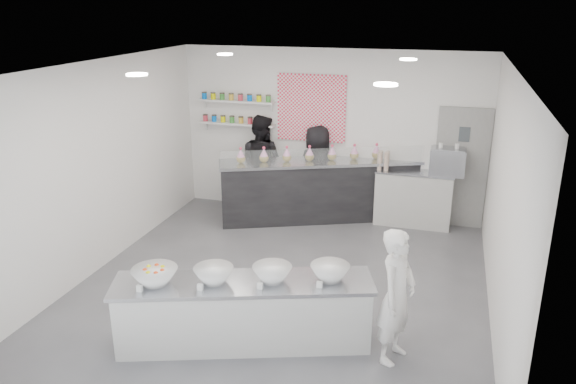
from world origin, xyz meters
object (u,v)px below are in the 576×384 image
object	(u,v)px
espresso_machine	(447,162)
woman_prep	(397,296)
staff_left	(261,163)
espresso_ledge	(413,199)
prep_counter	(244,313)
back_bar	(320,190)
staff_right	(317,171)

from	to	relation	value
espresso_machine	woman_prep	bearing A→B (deg)	-95.65
staff_left	woman_prep	bearing A→B (deg)	136.40
espresso_ledge	espresso_machine	world-z (taller)	espresso_machine
prep_counter	espresso_ledge	distance (m)	4.51
back_bar	staff_left	xyz separation A→B (m)	(-1.20, 0.25, 0.35)
espresso_machine	staff_right	distance (m)	2.30
staff_left	espresso_ledge	bearing A→B (deg)	-170.77
back_bar	staff_right	distance (m)	0.40
staff_right	staff_left	bearing A→B (deg)	19.02
prep_counter	staff_left	xyz separation A→B (m)	(-1.27, 4.30, 0.50)
espresso_machine	back_bar	bearing A→B (deg)	-175.20
espresso_machine	staff_left	xyz separation A→B (m)	(-3.35, 0.07, -0.30)
espresso_machine	staff_right	world-z (taller)	staff_right
back_bar	staff_left	bearing A→B (deg)	145.18
woman_prep	staff_left	size ratio (longest dim) A/B	0.85
back_bar	staff_left	world-z (taller)	staff_left
staff_right	back_bar	bearing A→B (deg)	135.14
espresso_ledge	woman_prep	world-z (taller)	woman_prep
woman_prep	espresso_ledge	bearing A→B (deg)	19.70
back_bar	espresso_ledge	xyz separation A→B (m)	(1.62, 0.18, -0.06)
staff_left	prep_counter	bearing A→B (deg)	117.10
back_bar	espresso_ledge	size ratio (longest dim) A/B	2.69
espresso_machine	staff_right	xyz separation A→B (m)	(-2.27, 0.07, -0.37)
espresso_ledge	staff_right	bearing A→B (deg)	177.70
espresso_ledge	staff_left	size ratio (longest dim) A/B	0.73
prep_counter	espresso_machine	world-z (taller)	espresso_machine
prep_counter	staff_left	world-z (taller)	staff_left
espresso_ledge	woman_prep	size ratio (longest dim) A/B	0.86
prep_counter	back_bar	size ratio (longest dim) A/B	0.82
prep_counter	woman_prep	size ratio (longest dim) A/B	1.90
prep_counter	espresso_machine	bearing A→B (deg)	44.83
staff_right	espresso_machine	bearing A→B (deg)	-162.75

